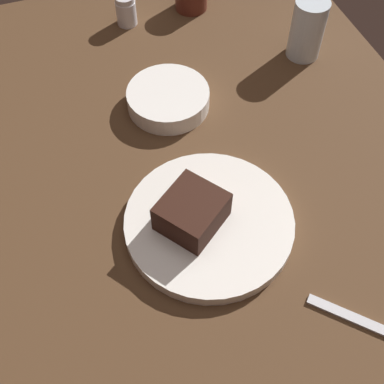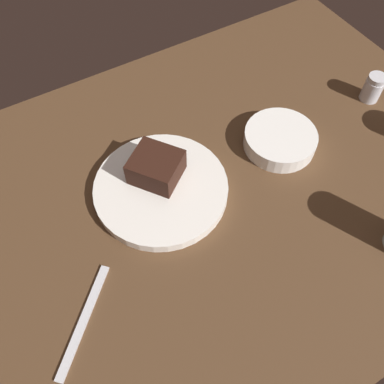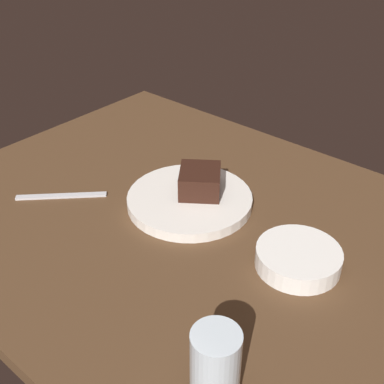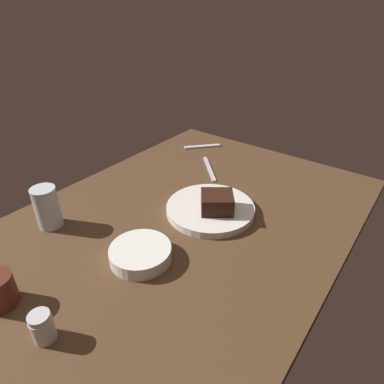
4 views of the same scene
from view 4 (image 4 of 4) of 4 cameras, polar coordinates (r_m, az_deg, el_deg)
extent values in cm
cube|color=#4C331E|center=(95.94, -1.87, -5.58)|extent=(120.00, 84.00, 3.00)
cylinder|color=white|center=(97.99, 3.16, -2.89)|extent=(25.81, 25.81, 2.14)
cube|color=black|center=(94.45, 4.31, -1.75)|extent=(11.98, 12.12, 5.11)
cylinder|color=silver|center=(71.77, -24.13, -20.58)|extent=(4.24, 4.24, 5.12)
cylinder|color=silver|center=(69.45, -24.71, -18.93)|extent=(4.03, 4.03, 1.20)
cylinder|color=silver|center=(98.02, -23.55, -2.42)|extent=(6.54, 6.54, 11.74)
cylinder|color=white|center=(82.36, -8.79, -10.38)|extent=(14.95, 14.95, 3.51)
cube|color=silver|center=(140.05, 1.76, 7.80)|extent=(12.31, 11.43, 0.70)
cube|color=silver|center=(122.02, 2.98, 4.00)|extent=(14.44, 14.41, 0.50)
camera|label=1|loc=(1.09, 26.12, 33.88)|focal=46.61mm
camera|label=2|loc=(1.20, -9.92, 35.67)|focal=37.97mm
camera|label=3|loc=(1.10, -52.30, 22.33)|focal=47.14mm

